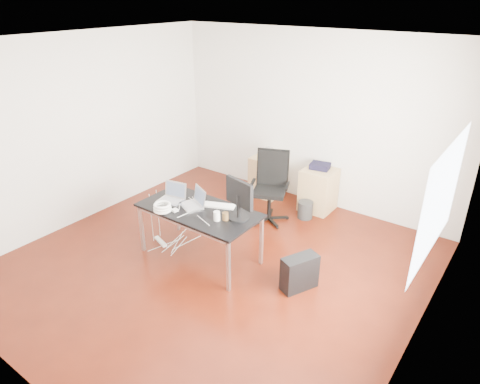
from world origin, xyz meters
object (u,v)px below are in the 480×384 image
Objects in this scene: pc_tower at (300,273)px; desk at (199,213)px; office_chair at (271,183)px; filing_cabinet_left at (267,176)px; filing_cabinet_right at (318,190)px.

desk is at bearing -147.19° from pc_tower.
office_chair is 1.54× the size of filing_cabinet_left.
filing_cabinet_right is 1.56× the size of pc_tower.
filing_cabinet_right is at bearing 0.00° from filing_cabinet_left.
pc_tower is at bearing 7.95° from desk.
filing_cabinet_right is at bearing 33.91° from office_chair.
filing_cabinet_right is at bearing 74.15° from desk.
office_chair reaches higher than filing_cabinet_left.
office_chair is (0.16, 1.49, -0.07)m from desk.
pc_tower is at bearing -68.86° from filing_cabinet_right.
pc_tower is (1.25, -1.30, -0.39)m from office_chair.
filing_cabinet_left and filing_cabinet_right have the same top height.
office_chair is 0.90m from filing_cabinet_right.
pc_tower is at bearing -68.74° from office_chair.
desk reaches higher than filing_cabinet_left.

